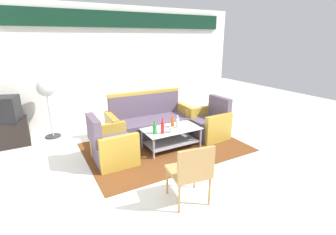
# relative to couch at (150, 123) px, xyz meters

# --- Properties ---
(ground_plane) EXTENTS (14.00, 14.00, 0.00)m
(ground_plane) POSITION_rel_couch_xyz_m (-0.06, -1.54, -0.32)
(ground_plane) COLOR white
(wall_back) EXTENTS (6.52, 0.19, 2.80)m
(wall_back) POSITION_rel_couch_xyz_m (-0.06, 1.51, 1.16)
(wall_back) COLOR silver
(wall_back) RESTS_ON ground
(rug) EXTENTS (3.00, 2.05, 0.01)m
(rug) POSITION_rel_couch_xyz_m (0.03, -0.63, -0.31)
(rug) COLOR brown
(rug) RESTS_ON ground
(couch) EXTENTS (1.82, 0.80, 0.96)m
(couch) POSITION_rel_couch_xyz_m (0.00, 0.00, 0.00)
(couch) COLOR #5B4C60
(couch) RESTS_ON rug
(armchair_left) EXTENTS (0.71, 0.77, 0.85)m
(armchair_left) POSITION_rel_couch_xyz_m (-1.06, -0.69, -0.03)
(armchair_left) COLOR #5B4C60
(armchair_left) RESTS_ON rug
(armchair_right) EXTENTS (0.73, 0.79, 0.85)m
(armchair_right) POSITION_rel_couch_xyz_m (1.12, -0.61, -0.03)
(armchair_right) COLOR #5B4C60
(armchair_right) RESTS_ON rug
(coffee_table) EXTENTS (1.10, 0.60, 0.40)m
(coffee_table) POSITION_rel_couch_xyz_m (0.11, -0.71, -0.04)
(coffee_table) COLOR silver
(coffee_table) RESTS_ON rug
(bottle_green) EXTENTS (0.07, 0.07, 0.25)m
(bottle_green) POSITION_rel_couch_xyz_m (-0.28, -0.80, 0.19)
(bottle_green) COLOR #2D8C38
(bottle_green) RESTS_ON coffee_table
(bottle_red) EXTENTS (0.06, 0.06, 0.30)m
(bottle_red) POSITION_rel_couch_xyz_m (-0.15, -0.85, 0.21)
(bottle_red) COLOR red
(bottle_red) RESTS_ON coffee_table
(bottle_orange) EXTENTS (0.06, 0.06, 0.24)m
(bottle_orange) POSITION_rel_couch_xyz_m (0.19, -0.63, 0.19)
(bottle_orange) COLOR #D85919
(bottle_orange) RESTS_ON coffee_table
(bottle_clear) EXTENTS (0.07, 0.07, 0.25)m
(bottle_clear) POSITION_rel_couch_xyz_m (0.23, -0.74, 0.19)
(bottle_clear) COLOR silver
(bottle_clear) RESTS_ON coffee_table
(cup) EXTENTS (0.08, 0.08, 0.10)m
(cup) POSITION_rel_couch_xyz_m (0.00, -0.89, 0.14)
(cup) COLOR silver
(cup) RESTS_ON coffee_table
(tv_stand) EXTENTS (0.80, 0.50, 0.52)m
(tv_stand) POSITION_rel_couch_xyz_m (-2.68, 1.01, -0.06)
(tv_stand) COLOR black
(tv_stand) RESTS_ON ground
(television) EXTENTS (0.70, 0.58, 0.48)m
(television) POSITION_rel_couch_xyz_m (-2.68, 1.01, 0.44)
(television) COLOR black
(television) RESTS_ON tv_stand
(pedestal_fan) EXTENTS (0.36, 0.36, 1.27)m
(pedestal_fan) POSITION_rel_couch_xyz_m (-1.85, 1.06, 0.70)
(pedestal_fan) COLOR #2D2D33
(pedestal_fan) RESTS_ON ground
(wicker_chair) EXTENTS (0.55, 0.55, 0.84)m
(wicker_chair) POSITION_rel_couch_xyz_m (-0.52, -2.29, 0.18)
(wicker_chair) COLOR #AD844C
(wicker_chair) RESTS_ON ground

